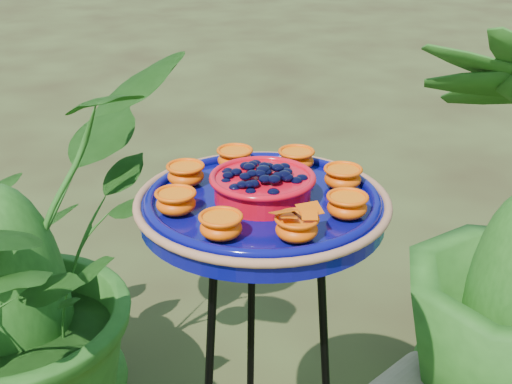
# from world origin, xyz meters

# --- Properties ---
(tripod_stand) EXTENTS (0.31, 0.33, 0.83)m
(tripod_stand) POSITION_xyz_m (-0.12, 0.11, 0.50)
(tripod_stand) COLOR black
(tripod_stand) RESTS_ON ground
(feeder_dish) EXTENTS (0.44, 0.44, 0.10)m
(feeder_dish) POSITION_xyz_m (-0.12, 0.11, 0.87)
(feeder_dish) COLOR #08085E
(feeder_dish) RESTS_ON tripod_stand
(shrub_back_left) EXTENTS (1.10, 1.15, 0.99)m
(shrub_back_left) POSITION_xyz_m (-0.64, 0.61, 0.49)
(shrub_back_left) COLOR #1D4A13
(shrub_back_left) RESTS_ON ground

